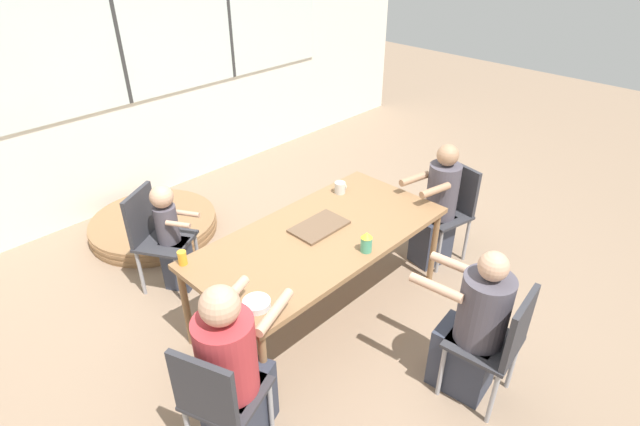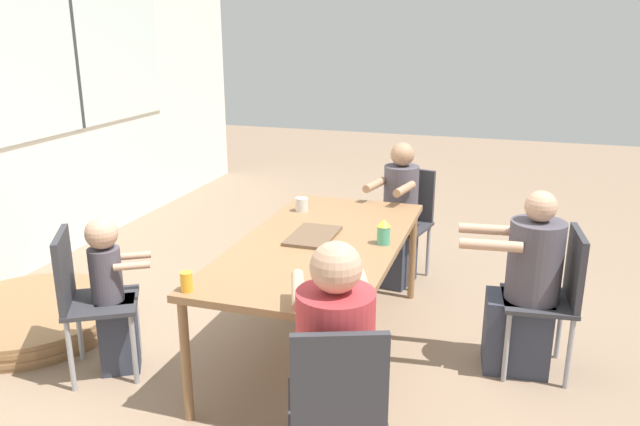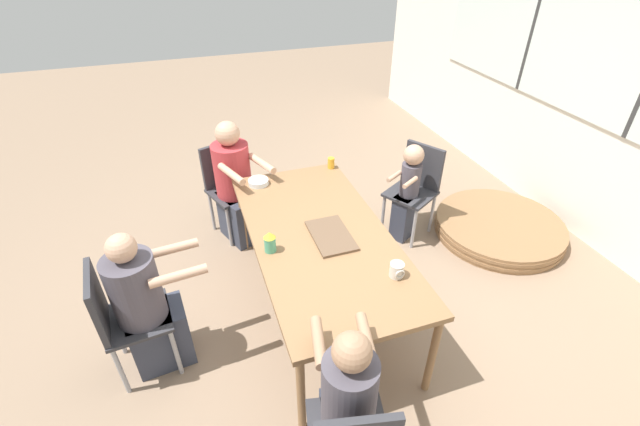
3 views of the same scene
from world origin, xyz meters
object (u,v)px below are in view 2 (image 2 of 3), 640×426
(chair_for_man_teal_shirt, at_px, (406,213))
(person_woman_green_shirt, at_px, (525,292))
(person_man_teal_shirt, at_px, (398,220))
(chair_for_toddler, at_px, (83,291))
(juice_glass, at_px, (187,282))
(bowl_white_shallow, at_px, (322,299))
(chair_for_man_blue_shirt, at_px, (337,401))
(person_man_blue_shirt, at_px, (334,380))
(sippy_cup, at_px, (384,231))
(folded_table_stack, at_px, (30,317))
(person_toddler, at_px, (112,297))
(chair_for_woman_green_shirt, at_px, (556,289))
(coffee_mug, at_px, (302,204))

(chair_for_man_teal_shirt, bearing_deg, person_woman_green_shirt, 139.11)
(person_woman_green_shirt, distance_m, person_man_teal_shirt, 1.43)
(chair_for_toddler, height_order, juice_glass, chair_for_toddler)
(chair_for_toddler, height_order, bowl_white_shallow, chair_for_toddler)
(person_man_teal_shirt, bearing_deg, chair_for_man_blue_shirt, 107.53)
(person_man_blue_shirt, height_order, sippy_cup, person_man_blue_shirt)
(person_man_blue_shirt, relative_size, folded_table_stack, 0.95)
(person_woman_green_shirt, relative_size, person_man_blue_shirt, 0.95)
(chair_for_man_blue_shirt, xyz_separation_m, folded_table_stack, (0.96, 2.45, -0.45))
(person_man_teal_shirt, distance_m, bowl_white_shallow, 2.03)
(chair_for_man_blue_shirt, xyz_separation_m, sippy_cup, (1.37, 0.11, 0.27))
(chair_for_man_teal_shirt, height_order, person_man_teal_shirt, person_man_teal_shirt)
(person_woman_green_shirt, relative_size, sippy_cup, 7.13)
(chair_for_man_teal_shirt, height_order, juice_glass, chair_for_man_teal_shirt)
(chair_for_man_teal_shirt, relative_size, person_man_blue_shirt, 0.76)
(person_man_teal_shirt, relative_size, person_toddler, 1.17)
(chair_for_toddler, bearing_deg, sippy_cup, 85.75)
(chair_for_woman_green_shirt, height_order, juice_glass, chair_for_woman_green_shirt)
(chair_for_man_teal_shirt, relative_size, sippy_cup, 5.67)
(coffee_mug, bearing_deg, person_woman_green_shirt, -105.99)
(bowl_white_shallow, xyz_separation_m, folded_table_stack, (0.48, 2.24, -0.67))
(sippy_cup, bearing_deg, person_man_blue_shirt, -177.56)
(chair_for_man_blue_shirt, height_order, bowl_white_shallow, chair_for_man_blue_shirt)
(chair_for_man_teal_shirt, relative_size, bowl_white_shallow, 5.20)
(juice_glass, bearing_deg, chair_for_man_teal_shirt, -17.36)
(person_toddler, height_order, sippy_cup, person_toddler)
(sippy_cup, bearing_deg, juice_glass, 140.97)
(chair_for_man_teal_shirt, xyz_separation_m, chair_for_toddler, (-2.05, 1.49, 0.00))
(person_woman_green_shirt, height_order, juice_glass, person_woman_green_shirt)
(bowl_white_shallow, bearing_deg, person_man_teal_shirt, 0.27)
(person_man_teal_shirt, height_order, bowl_white_shallow, person_man_teal_shirt)
(person_man_blue_shirt, bearing_deg, chair_for_man_teal_shirt, 72.44)
(juice_glass, height_order, bowl_white_shallow, juice_glass)
(chair_for_man_blue_shirt, xyz_separation_m, person_man_blue_shirt, (0.16, 0.06, -0.01))
(coffee_mug, bearing_deg, sippy_cup, -125.62)
(chair_for_woman_green_shirt, relative_size, chair_for_man_teal_shirt, 1.00)
(chair_for_man_teal_shirt, distance_m, chair_for_toddler, 2.54)
(bowl_white_shallow, bearing_deg, chair_for_man_teal_shirt, -0.67)
(person_man_teal_shirt, relative_size, folded_table_stack, 0.92)
(sippy_cup, relative_size, folded_table_stack, 0.13)
(chair_for_man_blue_shirt, height_order, chair_for_toddler, same)
(folded_table_stack, bearing_deg, person_woman_green_shirt, -81.65)
(sippy_cup, bearing_deg, chair_for_man_blue_shirt, -175.38)
(juice_glass, xyz_separation_m, folded_table_stack, (0.56, 1.56, -0.70))
(chair_for_toddler, relative_size, person_toddler, 0.92)
(chair_for_woman_green_shirt, xyz_separation_m, folded_table_stack, (-0.48, 3.34, -0.45))
(chair_for_toddler, xyz_separation_m, person_toddler, (0.08, -0.13, -0.05))
(folded_table_stack, bearing_deg, chair_for_man_blue_shirt, -111.32)
(chair_for_man_teal_shirt, bearing_deg, bowl_white_shallow, 101.69)
(person_man_blue_shirt, bearing_deg, folded_table_stack, 140.91)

